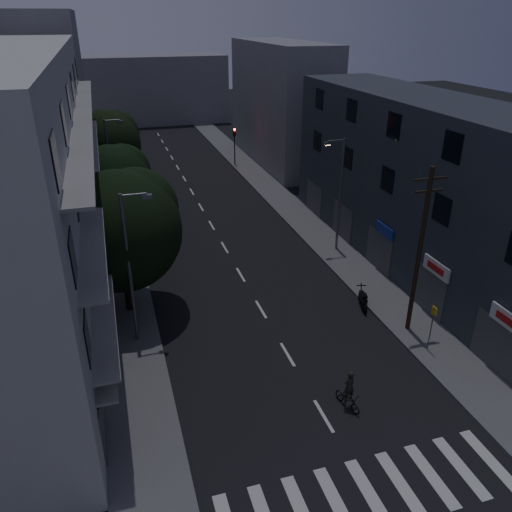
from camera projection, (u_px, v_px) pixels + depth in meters
ground at (210, 223)px, 41.19m from camera, size 160.00×160.00×0.00m
sidewalk_left at (117, 233)px, 39.19m from camera, size 3.00×90.00×0.15m
sidewalk_right at (295, 213)px, 43.12m from camera, size 3.00×90.00×0.15m
crosswalk at (369, 493)px, 17.93m from camera, size 10.90×3.00×0.01m
lane_markings at (196, 199)px, 46.57m from camera, size 0.15×60.50×0.01m
building_left at (29, 177)px, 28.98m from camera, size 7.00×36.00×14.00m
building_right at (423, 185)px, 32.45m from camera, size 6.19×28.00×11.00m
building_far_left at (55, 91)px, 54.37m from camera, size 6.00×20.00×16.00m
building_far_right at (281, 104)px, 56.13m from camera, size 6.00×20.00×13.00m
building_far_end at (148, 90)px, 77.76m from camera, size 24.00×8.00×10.00m
tree_near at (121, 226)px, 26.77m from camera, size 6.65×6.65×8.20m
tree_mid at (113, 182)px, 36.19m from camera, size 5.79×5.79×7.12m
tree_far at (107, 142)px, 45.84m from camera, size 6.23×6.23×7.70m
traffic_signal_far_right at (235, 139)px, 55.50m from camera, size 0.28×0.37×4.10m
traffic_signal_far_left at (115, 147)px, 52.15m from camera, size 0.28×0.37×4.10m
street_lamp_left_near at (131, 263)px, 24.32m from camera, size 1.51×0.25×8.00m
street_lamp_right at (339, 190)px, 34.47m from camera, size 1.51×0.25×8.00m
street_lamp_left_far at (111, 164)px, 40.56m from camera, size 1.51×0.25×8.00m
utility_pole at (420, 249)px, 25.08m from camera, size 1.80×0.24×9.00m
bus_stop_sign at (432, 321)px, 24.63m from camera, size 0.06×0.35×2.52m
motorcycle at (363, 300)px, 29.09m from camera, size 0.79×1.95×1.28m
cyclist at (348, 395)px, 21.61m from camera, size 0.93×1.62×1.94m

